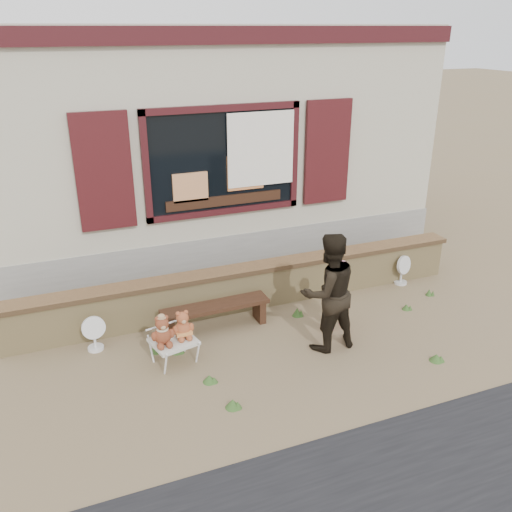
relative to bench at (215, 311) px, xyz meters
name	(u,v)px	position (x,y,z in m)	size (l,w,h in m)	color
ground	(272,338)	(0.64, -0.53, -0.29)	(80.00, 80.00, 0.00)	brown
shopfront	(182,136)	(0.64, 3.96, 1.71)	(8.04, 5.13, 4.00)	#ACA68B
brick_wall	(246,286)	(0.64, 0.47, 0.05)	(7.10, 0.36, 0.67)	tan
bench	(215,311)	(0.00, 0.00, 0.00)	(1.54, 0.36, 0.39)	black
folding_chair	(174,342)	(-0.74, -0.59, 0.01)	(0.62, 0.58, 0.33)	beige
teddy_bear_left	(162,330)	(-0.88, -0.62, 0.24)	(0.29, 0.25, 0.40)	brown
teddy_bear_right	(183,324)	(-0.60, -0.56, 0.23)	(0.28, 0.24, 0.38)	brown
child	(339,295)	(1.61, -0.60, 0.24)	(0.38, 0.25, 1.05)	pink
adult	(328,292)	(1.23, -0.97, 0.52)	(0.78, 0.61, 1.61)	black
fan_left	(94,333)	(-1.65, 0.09, -0.04)	(0.31, 0.21, 0.50)	silver
fan_right	(402,270)	(3.32, 0.27, -0.03)	(0.33, 0.21, 0.51)	silver
grass_tufts	(257,347)	(0.34, -0.74, -0.23)	(4.53, 1.87, 0.14)	#345722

